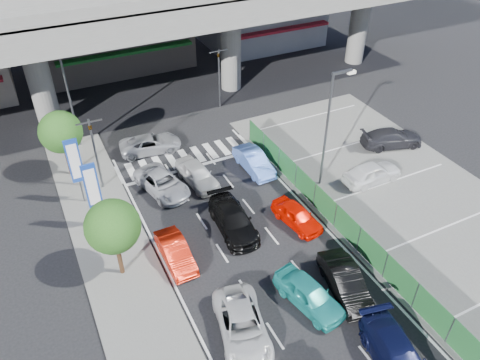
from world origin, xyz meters
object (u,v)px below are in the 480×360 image
wagon_silver_front_left (162,183)px  sedan_black_mid (233,220)px  tree_far (61,132)px  sedan_white_mid_left (242,326)px  traffic_light_left (92,137)px  kei_truck_front_right (254,161)px  taxi_teal_mid (309,294)px  taxi_orange_left (176,252)px  street_lamp_left (70,87)px  signboard_far (75,163)px  crossing_wagon_silver (150,144)px  hatch_black_mid_right (345,282)px  traffic_light_right (219,64)px  parked_sedan_dgrey (392,138)px  taxi_orange_right (297,216)px  minivan_navy_back (398,358)px  parked_sedan_white (372,172)px  sedan_white_front_mid (197,174)px  street_lamp_right (330,121)px  signboard_near (92,189)px  traffic_cone (313,187)px  tree_near (113,227)px

wagon_silver_front_left → sedan_black_mid: bearing=-77.7°
tree_far → sedan_white_mid_left: (4.86, -16.73, -2.74)m
traffic_light_left → kei_truck_front_right: (9.99, -2.54, -3.27)m
taxi_teal_mid → taxi_orange_left: (-4.93, 5.71, -0.07)m
street_lamp_left → signboard_far: bearing=-100.3°
traffic_light_left → street_lamp_left: 6.06m
crossing_wagon_silver → hatch_black_mid_right: bearing=-156.6°
street_lamp_left → taxi_teal_mid: size_ratio=1.98×
traffic_light_right → parked_sedan_dgrey: size_ratio=1.13×
taxi_orange_right → taxi_teal_mid: bearing=-125.7°
kei_truck_front_right → minivan_navy_back: bearing=-96.1°
street_lamp_left → sedan_white_mid_left: street_lamp_left is taller
traffic_light_right → minivan_navy_back: 26.13m
sedan_white_mid_left → parked_sedan_white: parked_sedan_white is taller
street_lamp_left → traffic_light_left: bearing=-88.8°
signboard_far → sedan_white_front_mid: size_ratio=1.16×
street_lamp_right → kei_truck_front_right: size_ratio=1.97×
traffic_light_left → minivan_navy_back: traffic_light_left is taller
traffic_light_left → wagon_silver_front_left: size_ratio=1.15×
signboard_far → kei_truck_front_right: size_ratio=1.16×
traffic_light_left → sedan_white_mid_left: (3.26, -14.23, -3.29)m
traffic_light_right → street_lamp_right: (1.67, -13.00, 0.83)m
tree_far → crossing_wagon_silver: (5.86, 0.44, -2.76)m
signboard_near → traffic_cone: bearing=-10.7°
signboard_near → sedan_white_front_mid: (6.89, 1.79, -2.37)m
sedan_white_mid_left → traffic_cone: (9.01, 7.72, -0.24)m
tree_near → signboard_far: bearing=94.9°
taxi_orange_left → traffic_light_left: bearing=103.7°
minivan_navy_back → parked_sedan_white: (7.83, 11.41, 0.07)m
minivan_navy_back → sedan_black_mid: 11.60m
traffic_light_left → kei_truck_front_right: bearing=-14.3°
street_lamp_right → sedan_white_mid_left: (-10.12, -8.23, -4.12)m
taxi_teal_mid → sedan_white_front_mid: size_ratio=1.00×
street_lamp_left → hatch_black_mid_right: bearing=-65.4°
signboard_far → tree_near: (0.60, -6.99, 0.32)m
crossing_wagon_silver → tree_near: bearing=162.8°
traffic_light_right → taxi_orange_left: bearing=-122.0°
signboard_near → sedan_white_mid_left: bearing=-67.4°
traffic_cone → parked_sedan_white: bearing=-11.2°
tree_near → tree_far: same height
signboard_near → sedan_white_mid_left: size_ratio=1.01×
street_lamp_right → sedan_white_front_mid: bearing=153.2°
taxi_teal_mid → sedan_white_front_mid: 11.92m
kei_truck_front_right → parked_sedan_white: parked_sedan_white is taller
hatch_black_mid_right → parked_sedan_white: (7.30, 6.88, 0.07)m
street_lamp_right → crossing_wagon_silver: bearing=135.6°
street_lamp_right → signboard_far: (-14.77, 4.99, -1.71)m
sedan_black_mid → traffic_cone: bearing=12.4°
traffic_light_left → signboard_far: size_ratio=1.11×
traffic_light_right → traffic_cone: 13.97m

